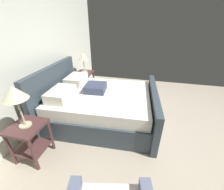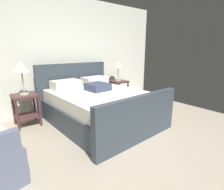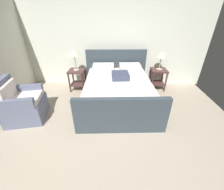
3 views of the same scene
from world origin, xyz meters
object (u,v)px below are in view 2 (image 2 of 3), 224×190
(nightstand_right, at_px, (118,88))
(table_lamp_left, at_px, (21,68))
(bed, at_px, (98,105))
(table_lamp_right, at_px, (118,65))
(nightstand_left, at_px, (26,105))

(nightstand_right, relative_size, table_lamp_left, 1.00)
(bed, bearing_deg, table_lamp_right, 35.02)
(nightstand_right, distance_m, nightstand_left, 2.35)
(bed, relative_size, table_lamp_right, 4.25)
(bed, height_order, table_lamp_right, table_lamp_right)
(bed, bearing_deg, table_lamp_left, 149.72)
(nightstand_right, distance_m, table_lamp_left, 2.45)
(bed, xyz_separation_m, table_lamp_right, (1.18, 0.82, 0.67))
(table_lamp_right, height_order, nightstand_left, table_lamp_right)
(bed, height_order, nightstand_right, bed)
(nightstand_left, xyz_separation_m, table_lamp_left, (-0.00, 0.00, 0.69))
(nightstand_right, xyz_separation_m, table_lamp_right, (0.00, 0.00, 0.61))
(bed, distance_m, nightstand_right, 1.44)
(bed, height_order, nightstand_left, bed)
(nightstand_left, bearing_deg, table_lamp_right, 3.42)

